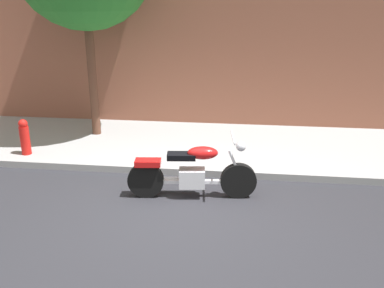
{
  "coord_description": "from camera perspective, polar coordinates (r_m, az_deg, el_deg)",
  "views": [
    {
      "loc": [
        0.96,
        -6.06,
        3.32
      ],
      "look_at": [
        0.17,
        0.5,
        0.98
      ],
      "focal_mm": 39.26,
      "sensor_mm": 36.0,
      "label": 1
    }
  ],
  "objects": [
    {
      "name": "motorcycle",
      "position": [
        7.21,
        -0.02,
        -3.96
      ],
      "size": [
        2.22,
        0.7,
        1.12
      ],
      "color": "black",
      "rests_on": "ground"
    },
    {
      "name": "fire_hydrant",
      "position": [
        9.51,
        -21.72,
        0.52
      ],
      "size": [
        0.2,
        0.2,
        0.91
      ],
      "color": "red",
      "rests_on": "ground"
    },
    {
      "name": "sidewalk",
      "position": [
        9.64,
        0.78,
        -0.21
      ],
      "size": [
        22.31,
        3.2,
        0.14
      ],
      "primitive_type": "cube",
      "color": "#989898",
      "rests_on": "ground"
    },
    {
      "name": "ground_plane",
      "position": [
        6.98,
        -1.88,
        -8.93
      ],
      "size": [
        60.0,
        60.0,
        0.0
      ],
      "primitive_type": "plane",
      "color": "#28282D"
    }
  ]
}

